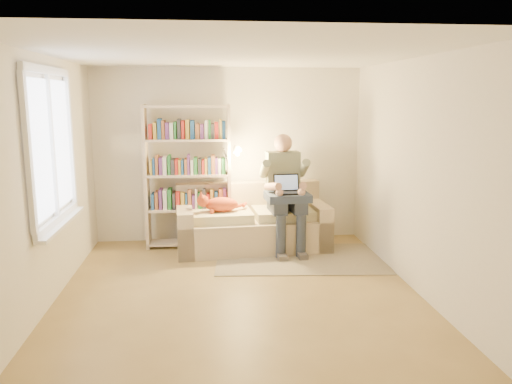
{
  "coord_description": "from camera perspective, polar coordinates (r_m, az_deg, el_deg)",
  "views": [
    {
      "loc": [
        -0.35,
        -5.27,
        2.16
      ],
      "look_at": [
        0.3,
        1.0,
        0.96
      ],
      "focal_mm": 35.0,
      "sensor_mm": 36.0,
      "label": 1
    }
  ],
  "objects": [
    {
      "name": "wall_front",
      "position": [
        3.16,
        0.68,
        -5.1
      ],
      "size": [
        4.0,
        0.02,
        2.6
      ],
      "primitive_type": "cube",
      "color": "silver",
      "rests_on": "floor"
    },
    {
      "name": "blanket",
      "position": [
        6.95,
        4.28,
        -0.54
      ],
      "size": [
        0.63,
        0.53,
        0.11
      ],
      "primitive_type": "cube",
      "rotation": [
        0.0,
        0.0,
        0.07
      ],
      "color": "#293348",
      "rests_on": "person"
    },
    {
      "name": "wall_back",
      "position": [
        7.58,
        -3.19,
        4.21
      ],
      "size": [
        4.0,
        0.02,
        2.6
      ],
      "primitive_type": "cube",
      "color": "silver",
      "rests_on": "floor"
    },
    {
      "name": "laptop",
      "position": [
        6.94,
        4.27,
        0.45
      ],
      "size": [
        0.38,
        0.32,
        0.31
      ],
      "rotation": [
        0.0,
        0.0,
        0.07
      ],
      "color": "black",
      "rests_on": "blanket"
    },
    {
      "name": "cat",
      "position": [
        7.0,
        -4.53,
        -1.4
      ],
      "size": [
        0.7,
        0.28,
        0.26
      ],
      "rotation": [
        0.0,
        0.0,
        0.07
      ],
      "color": "#DD5A2B",
      "rests_on": "sofa"
    },
    {
      "name": "wall_left",
      "position": [
        5.59,
        -22.96,
        1.02
      ],
      "size": [
        0.02,
        4.5,
        2.6
      ],
      "primitive_type": "cube",
      "color": "silver",
      "rests_on": "floor"
    },
    {
      "name": "person",
      "position": [
        7.08,
        3.31,
        0.61
      ],
      "size": [
        0.52,
        0.79,
        1.65
      ],
      "rotation": [
        0.0,
        0.0,
        0.07
      ],
      "color": "gray",
      "rests_on": "sofa"
    },
    {
      "name": "wall_right",
      "position": [
        5.84,
        17.95,
        1.73
      ],
      "size": [
        0.02,
        4.5,
        2.6
      ],
      "primitive_type": "cube",
      "color": "silver",
      "rests_on": "floor"
    },
    {
      "name": "window",
      "position": [
        5.76,
        -21.94,
        2.11
      ],
      "size": [
        0.12,
        1.52,
        1.69
      ],
      "color": "white",
      "rests_on": "wall_left"
    },
    {
      "name": "bookshelf",
      "position": [
        7.25,
        -7.76,
        2.58
      ],
      "size": [
        1.37,
        0.4,
        2.07
      ],
      "rotation": [
        0.0,
        0.0,
        -0.02
      ],
      "color": "beige",
      "rests_on": "floor"
    },
    {
      "name": "floor",
      "position": [
        5.71,
        -1.96,
        -11.51
      ],
      "size": [
        4.5,
        4.5,
        0.0
      ],
      "primitive_type": "plane",
      "color": "olive",
      "rests_on": "ground"
    },
    {
      "name": "rug",
      "position": [
        6.88,
        5.07,
        -7.57
      ],
      "size": [
        2.36,
        1.52,
        0.01
      ],
      "primitive_type": "cube",
      "rotation": [
        0.0,
        0.0,
        -0.08
      ],
      "color": "gray",
      "rests_on": "floor"
    },
    {
      "name": "sofa",
      "position": [
        7.28,
        -0.49,
        -3.81
      ],
      "size": [
        2.21,
        1.11,
        0.91
      ],
      "rotation": [
        0.0,
        0.0,
        0.07
      ],
      "color": "#C4AF8A",
      "rests_on": "floor"
    },
    {
      "name": "ceiling",
      "position": [
        5.3,
        -2.15,
        15.48
      ],
      "size": [
        4.0,
        4.5,
        0.02
      ],
      "primitive_type": "cube",
      "color": "white",
      "rests_on": "wall_back"
    }
  ]
}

